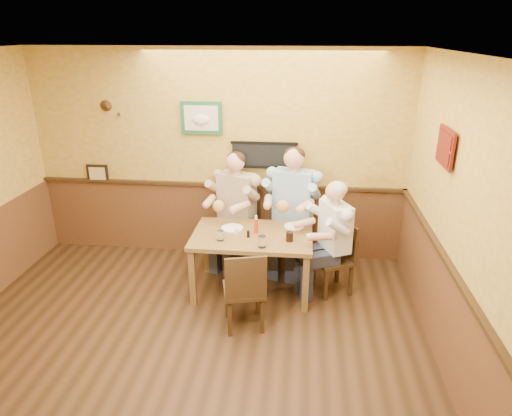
# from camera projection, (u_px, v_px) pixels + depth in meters

# --- Properties ---
(room) EXTENTS (5.02, 5.03, 2.81)m
(room) POSITION_uv_depth(u_px,v_px,m) (183.00, 196.00, 3.81)
(room) COLOR black
(room) RESTS_ON ground
(dining_table) EXTENTS (1.40, 0.90, 0.75)m
(dining_table) POSITION_uv_depth(u_px,v_px,m) (252.00, 241.00, 5.37)
(dining_table) COLOR brown
(dining_table) RESTS_ON ground
(chair_back_left) EXTENTS (0.57, 0.57, 0.97)m
(chair_back_left) POSITION_uv_depth(u_px,v_px,m) (237.00, 228.00, 6.15)
(chair_back_left) COLOR #3C2813
(chair_back_left) RESTS_ON ground
(chair_back_right) EXTENTS (0.57, 0.57, 1.02)m
(chair_back_right) POSITION_uv_depth(u_px,v_px,m) (292.00, 230.00, 6.04)
(chair_back_right) COLOR #3C2813
(chair_back_right) RESTS_ON ground
(chair_right_end) EXTENTS (0.54, 0.54, 0.88)m
(chair_right_end) POSITION_uv_depth(u_px,v_px,m) (333.00, 258.00, 5.43)
(chair_right_end) COLOR #3C2813
(chair_right_end) RESTS_ON ground
(chair_near_side) EXTENTS (0.51, 0.51, 0.91)m
(chair_near_side) POSITION_uv_depth(u_px,v_px,m) (244.00, 288.00, 4.78)
(chair_near_side) COLOR #3C2813
(chair_near_side) RESTS_ON ground
(diner_tan_shirt) EXTENTS (0.82, 0.82, 1.38)m
(diner_tan_shirt) POSITION_uv_depth(u_px,v_px,m) (237.00, 214.00, 6.07)
(diner_tan_shirt) COLOR tan
(diner_tan_shirt) RESTS_ON ground
(diner_blue_polo) EXTENTS (0.81, 0.81, 1.46)m
(diner_blue_polo) POSITION_uv_depth(u_px,v_px,m) (293.00, 214.00, 5.96)
(diner_blue_polo) COLOR #8FB8D6
(diner_blue_polo) RESTS_ON ground
(diner_white_elder) EXTENTS (0.77, 0.77, 1.26)m
(diner_white_elder) POSITION_uv_depth(u_px,v_px,m) (334.00, 244.00, 5.36)
(diner_white_elder) COLOR silver
(diner_white_elder) RESTS_ON ground
(water_glass_left) EXTENTS (0.09, 0.09, 0.12)m
(water_glass_left) POSITION_uv_depth(u_px,v_px,m) (220.00, 235.00, 5.16)
(water_glass_left) COLOR white
(water_glass_left) RESTS_ON dining_table
(water_glass_mid) EXTENTS (0.11, 0.11, 0.13)m
(water_glass_mid) POSITION_uv_depth(u_px,v_px,m) (262.00, 242.00, 5.00)
(water_glass_mid) COLOR white
(water_glass_mid) RESTS_ON dining_table
(cola_tumbler) EXTENTS (0.10, 0.10, 0.11)m
(cola_tumbler) POSITION_uv_depth(u_px,v_px,m) (290.00, 236.00, 5.15)
(cola_tumbler) COLOR black
(cola_tumbler) RESTS_ON dining_table
(hot_sauce_bottle) EXTENTS (0.06, 0.06, 0.20)m
(hot_sauce_bottle) POSITION_uv_depth(u_px,v_px,m) (256.00, 225.00, 5.34)
(hot_sauce_bottle) COLOR red
(hot_sauce_bottle) RESTS_ON dining_table
(salt_shaker) EXTENTS (0.04, 0.04, 0.08)m
(salt_shaker) POSITION_uv_depth(u_px,v_px,m) (236.00, 231.00, 5.32)
(salt_shaker) COLOR white
(salt_shaker) RESTS_ON dining_table
(pepper_shaker) EXTENTS (0.04, 0.04, 0.08)m
(pepper_shaker) POSITION_uv_depth(u_px,v_px,m) (248.00, 234.00, 5.25)
(pepper_shaker) COLOR black
(pepper_shaker) RESTS_ON dining_table
(plate_far_left) EXTENTS (0.35, 0.35, 0.02)m
(plate_far_left) POSITION_uv_depth(u_px,v_px,m) (232.00, 228.00, 5.48)
(plate_far_left) COLOR white
(plate_far_left) RESTS_ON dining_table
(plate_far_right) EXTENTS (0.26, 0.26, 0.02)m
(plate_far_right) POSITION_uv_depth(u_px,v_px,m) (294.00, 226.00, 5.53)
(plate_far_right) COLOR white
(plate_far_right) RESTS_ON dining_table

